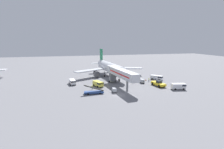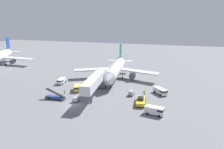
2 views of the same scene
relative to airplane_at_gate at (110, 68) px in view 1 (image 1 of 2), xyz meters
name	(u,v)px [view 1 (image 1 of 2)]	position (x,y,z in m)	size (l,w,h in m)	color
ground_plane	(118,95)	(-4.19, -29.09, -4.43)	(300.00, 300.00, 0.00)	slate
airplane_at_gate	(110,68)	(0.00, 0.00, 0.00)	(34.80, 35.15, 12.85)	silver
jet_bridge	(120,73)	(-0.82, -19.70, 0.84)	(5.84, 22.25, 7.01)	silver
pushback_tug	(158,83)	(13.89, -22.44, -3.36)	(3.42, 6.90, 2.31)	yellow
belt_loader_truck	(94,92)	(-11.80, -26.10, -3.67)	(6.55, 2.27, 3.11)	#2D4C8E
service_van_near_left	(72,82)	(-18.20, -11.28, -3.31)	(2.81, 5.12, 1.94)	white
service_van_outer_left	(179,86)	(18.65, -28.50, -3.19)	(5.20, 2.92, 2.17)	white
service_van_rear_left	(157,77)	(18.72, -12.30, -3.30)	(4.98, 5.36, 1.96)	silver
service_van_far_left	(98,84)	(-8.75, -17.24, -3.28)	(3.76, 5.18, 2.01)	#E5DB4C
baggage_cart_rear_right	(142,81)	(9.83, -16.11, -3.56)	(1.47, 2.61, 1.58)	#38383D
baggage_cart_near_center	(114,90)	(-4.76, -26.14, -3.61)	(1.55, 2.44, 1.48)	#38383D
ground_crew_worker_foreground	(92,87)	(-11.60, -20.78, -3.55)	(0.32, 0.32, 1.66)	#1E2333
ground_crew_worker_midground	(149,79)	(13.84, -14.31, -3.57)	(0.43, 0.43, 1.63)	#1E2333
safety_cone_alpha	(146,80)	(13.35, -12.37, -4.05)	(0.50, 0.50, 0.77)	black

